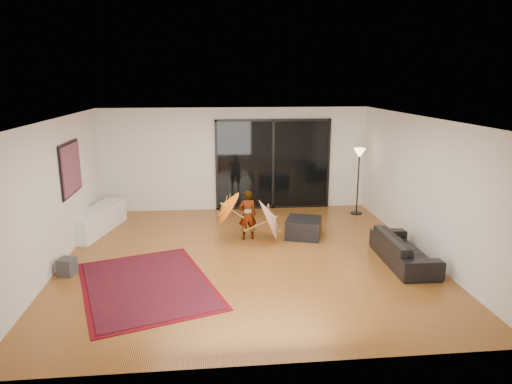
{
  "coord_description": "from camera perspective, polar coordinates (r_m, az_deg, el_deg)",
  "views": [
    {
      "loc": [
        -0.66,
        -8.37,
        3.39
      ],
      "look_at": [
        0.28,
        0.87,
        1.1
      ],
      "focal_mm": 32.0,
      "sensor_mm": 36.0,
      "label": 1
    }
  ],
  "objects": [
    {
      "name": "parasol_orange",
      "position": [
        9.74,
        -4.28,
        -2.0
      ],
      "size": [
        0.59,
        0.79,
        0.86
      ],
      "rotation": [
        0.0,
        -0.97,
        0.0
      ],
      "color": "orange",
      "rests_on": "child"
    },
    {
      "name": "wall_front",
      "position": [
        5.32,
        1.75,
        -8.71
      ],
      "size": [
        7.0,
        0.0,
        7.0
      ],
      "primitive_type": "plane",
      "rotation": [
        -1.57,
        0.0,
        0.0
      ],
      "color": "silver",
      "rests_on": "floor"
    },
    {
      "name": "ceiling",
      "position": [
        8.43,
        -1.32,
        9.15
      ],
      "size": [
        7.0,
        7.0,
        0.0
      ],
      "primitive_type": "plane",
      "rotation": [
        3.14,
        0.0,
        0.0
      ],
      "color": "white",
      "rests_on": "wall_back"
    },
    {
      "name": "wall_back",
      "position": [
        12.06,
        -2.59,
        4.11
      ],
      "size": [
        7.0,
        0.0,
        7.0
      ],
      "primitive_type": "plane",
      "rotation": [
        1.57,
        0.0,
        0.0
      ],
      "color": "silver",
      "rests_on": "floor"
    },
    {
      "name": "sofa",
      "position": [
        9.13,
        18.0,
        -6.83
      ],
      "size": [
        0.77,
        1.88,
        0.54
      ],
      "primitive_type": "imported",
      "rotation": [
        0.0,
        0.0,
        1.55
      ],
      "color": "black",
      "rests_on": "floor"
    },
    {
      "name": "floor",
      "position": [
        9.06,
        -1.22,
        -8.13
      ],
      "size": [
        7.0,
        7.0,
        0.0
      ],
      "primitive_type": "plane",
      "color": "#A9642E",
      "rests_on": "ground"
    },
    {
      "name": "persian_rug",
      "position": [
        8.11,
        -13.47,
        -11.19
      ],
      "size": [
        2.83,
        3.35,
        0.02
      ],
      "rotation": [
        0.0,
        0.0,
        0.32
      ],
      "color": "#5D0711",
      "rests_on": "floor"
    },
    {
      "name": "ottoman",
      "position": [
        10.16,
        5.98,
        -4.47
      ],
      "size": [
        0.93,
        0.93,
        0.42
      ],
      "primitive_type": "cube",
      "rotation": [
        0.0,
        0.0,
        -0.33
      ],
      "color": "black",
      "rests_on": "floor"
    },
    {
      "name": "speaker",
      "position": [
        8.89,
        -22.56,
        -8.6
      ],
      "size": [
        0.33,
        0.33,
        0.31
      ],
      "primitive_type": "cube",
      "rotation": [
        0.0,
        0.0,
        -0.27
      ],
      "color": "#424244",
      "rests_on": "floor"
    },
    {
      "name": "wall_left",
      "position": [
        9.07,
        -23.88,
        -0.35
      ],
      "size": [
        0.0,
        7.0,
        7.0
      ],
      "primitive_type": "plane",
      "rotation": [
        1.57,
        0.0,
        1.57
      ],
      "color": "silver",
      "rests_on": "floor"
    },
    {
      "name": "child",
      "position": [
        9.87,
        -1.07,
        -2.89
      ],
      "size": [
        0.43,
        0.3,
        1.09
      ],
      "primitive_type": "imported",
      "rotation": [
        0.0,
        0.0,
        3.26
      ],
      "color": "#999999",
      "rests_on": "floor"
    },
    {
      "name": "media_console",
      "position": [
        11.03,
        -19.16,
        -3.35
      ],
      "size": [
        0.97,
        2.03,
        0.55
      ],
      "primitive_type": "cube",
      "rotation": [
        0.0,
        0.0,
        -0.25
      ],
      "color": "white",
      "rests_on": "floor"
    },
    {
      "name": "sliding_door",
      "position": [
        12.15,
        2.14,
        3.47
      ],
      "size": [
        3.06,
        0.07,
        2.4
      ],
      "color": "black",
      "rests_on": "wall_back"
    },
    {
      "name": "parasol_white",
      "position": [
        9.81,
        2.5,
        -3.27
      ],
      "size": [
        0.56,
        0.98,
        0.98
      ],
      "rotation": [
        0.0,
        1.17,
        0.0
      ],
      "color": "silver",
      "rests_on": "floor"
    },
    {
      "name": "wall_right",
      "position": [
        9.57,
        20.12,
        0.68
      ],
      "size": [
        0.0,
        7.0,
        7.0
      ],
      "primitive_type": "plane",
      "rotation": [
        1.57,
        0.0,
        -1.57
      ],
      "color": "silver",
      "rests_on": "floor"
    },
    {
      "name": "floor_lamp",
      "position": [
        11.88,
        12.76,
        3.62
      ],
      "size": [
        0.29,
        0.29,
        1.71
      ],
      "color": "black",
      "rests_on": "floor"
    },
    {
      "name": "painting",
      "position": [
        9.94,
        -22.13,
        2.74
      ],
      "size": [
        0.04,
        1.28,
        1.08
      ],
      "color": "black",
      "rests_on": "wall_left"
    }
  ]
}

